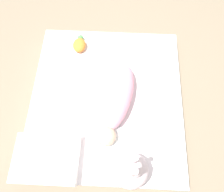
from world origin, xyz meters
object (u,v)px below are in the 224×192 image
Objects in this scene: swaddled_baby at (116,101)px; pillow at (47,159)px; turtle_plush at (79,44)px; bunny_plush at (131,170)px.

swaddled_baby reaches higher than pillow.
pillow is 2.43× the size of turtle_plush.
bunny_plush is (-0.45, -0.10, 0.06)m from swaddled_baby.
bunny_plush is at bearing -156.26° from turtle_plush.
bunny_plush reaches higher than swaddled_baby.
bunny_plush is at bearing -95.12° from pillow.
pillow is 0.89m from turtle_plush.
pillow reaches higher than turtle_plush.
turtle_plush is at bearing -6.91° from pillow.
pillow is (-0.40, 0.42, -0.03)m from swaddled_baby.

